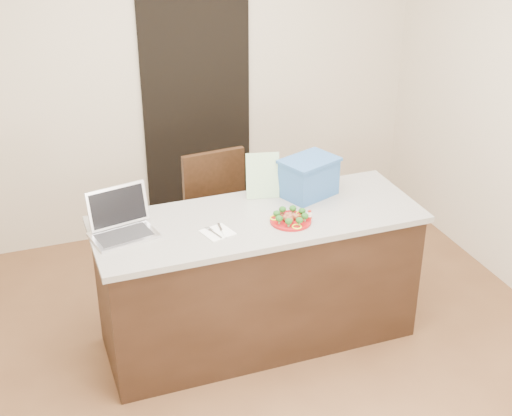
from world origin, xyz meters
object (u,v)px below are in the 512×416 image
object	(u,v)px
napkin	(218,233)
yogurt_bottle	(309,216)
plate	(291,221)
blue_box	(309,177)
island	(258,279)
laptop	(121,221)
chair	(219,216)

from	to	relation	value
napkin	yogurt_bottle	world-z (taller)	yogurt_bottle
plate	blue_box	size ratio (longest dim) A/B	0.60
island	laptop	distance (m)	0.99
plate	blue_box	world-z (taller)	blue_box
island	blue_box	world-z (taller)	blue_box
napkin	plate	bearing A→B (deg)	-2.52
blue_box	chair	size ratio (longest dim) A/B	0.40
yogurt_bottle	plate	bearing A→B (deg)	170.12
yogurt_bottle	laptop	size ratio (longest dim) A/B	0.16
island	laptop	bearing A→B (deg)	173.38
blue_box	plate	bearing A→B (deg)	-150.43
yogurt_bottle	laptop	distance (m)	1.14
plate	blue_box	distance (m)	0.42
island	yogurt_bottle	size ratio (longest dim) A/B	30.14
napkin	laptop	size ratio (longest dim) A/B	0.40
blue_box	chair	world-z (taller)	blue_box
napkin	blue_box	size ratio (longest dim) A/B	0.39
plate	chair	world-z (taller)	chair
napkin	laptop	xyz separation A→B (m)	(-0.53, 0.21, 0.07)
yogurt_bottle	napkin	bearing A→B (deg)	175.99
island	blue_box	xyz separation A→B (m)	(0.42, 0.18, 0.59)
plate	chair	bearing A→B (deg)	104.32
island	plate	bearing A→B (deg)	-39.79
napkin	chair	xyz separation A→B (m)	(0.25, 0.80, -0.33)
chair	yogurt_bottle	bearing A→B (deg)	-73.49
napkin	laptop	bearing A→B (deg)	158.43
chair	plate	bearing A→B (deg)	-80.32
plate	yogurt_bottle	size ratio (longest dim) A/B	3.73
plate	laptop	xyz separation A→B (m)	(-1.00, 0.23, 0.06)
yogurt_bottle	laptop	world-z (taller)	laptop
yogurt_bottle	blue_box	distance (m)	0.37
laptop	chair	size ratio (longest dim) A/B	0.40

